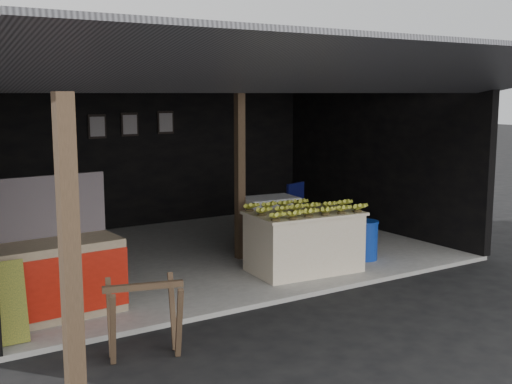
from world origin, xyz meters
TOP-DOWN VIEW (x-y plane):
  - ground at (0.00, 0.00)m, footprint 80.00×80.00m
  - concrete_slab at (0.00, 2.50)m, footprint 7.00×5.00m
  - shophouse at (0.00, 2.82)m, footprint 7.40×7.29m
  - banana_table at (0.68, 0.84)m, footprint 1.58×1.05m
  - banana_pile at (0.68, 0.84)m, footprint 1.45×0.95m
  - white_crate at (0.76, 1.81)m, footprint 0.85×0.63m
  - neighbor_stall at (-2.73, 0.86)m, footprint 1.52×0.76m
  - sawhorse at (-2.27, -0.61)m, footprint 0.80×0.79m
  - water_barrel at (1.82, 0.86)m, footprint 0.37×0.37m
  - plastic_chair at (1.75, 2.36)m, footprint 0.57×0.57m
  - magenta_rug at (1.88, 2.28)m, footprint 1.61×1.17m
  - picture_frames at (-0.17, 4.89)m, footprint 1.62×0.04m

SIDE VIEW (x-z plane):
  - ground at x=0.00m, z-range 0.00..0.00m
  - concrete_slab at x=0.00m, z-range 0.00..0.06m
  - magenta_rug at x=1.88m, z-range 0.06..0.07m
  - water_barrel at x=1.82m, z-range 0.06..0.61m
  - sawhorse at x=-2.27m, z-range 0.10..0.83m
  - banana_table at x=0.68m, z-range 0.06..0.89m
  - white_crate at x=0.76m, z-range 0.06..0.95m
  - neighbor_stall at x=-2.73m, z-range -0.24..1.28m
  - plastic_chair at x=1.75m, z-range 0.15..1.10m
  - banana_pile at x=0.68m, z-range 0.89..1.05m
  - picture_frames at x=-0.17m, z-range 1.70..2.16m
  - shophouse at x=0.00m, z-range 0.59..3.61m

